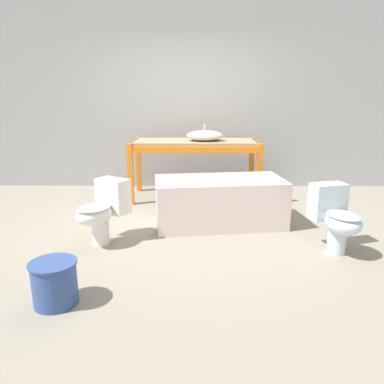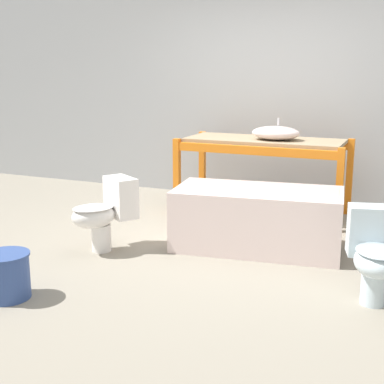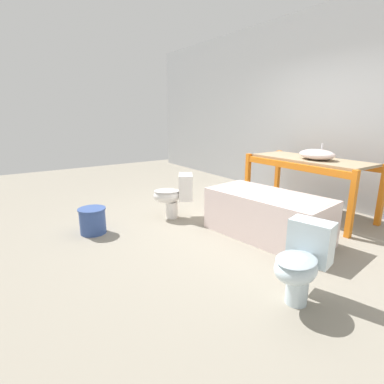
{
  "view_description": "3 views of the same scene",
  "coord_description": "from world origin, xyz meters",
  "px_view_note": "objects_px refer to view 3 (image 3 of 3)",
  "views": [
    {
      "loc": [
        0.14,
        -4.26,
        1.53
      ],
      "look_at": [
        0.11,
        -0.82,
        0.62
      ],
      "focal_mm": 35.0,
      "sensor_mm": 36.0,
      "label": 1
    },
    {
      "loc": [
        1.75,
        -4.53,
        1.61
      ],
      "look_at": [
        0.16,
        -0.86,
        0.69
      ],
      "focal_mm": 50.0,
      "sensor_mm": 36.0,
      "label": 2
    },
    {
      "loc": [
        2.84,
        -2.74,
        1.51
      ],
      "look_at": [
        0.06,
        -0.85,
        0.63
      ],
      "focal_mm": 28.0,
      "sensor_mm": 36.0,
      "label": 3
    }
  ],
  "objects_px": {
    "toilet_far": "(302,260)",
    "bathtub_main": "(267,212)",
    "toilet_near": "(175,194)",
    "sink_basin": "(317,154)",
    "bucket_white": "(93,220)"
  },
  "relations": [
    {
      "from": "bathtub_main",
      "to": "bucket_white",
      "type": "relative_size",
      "value": 4.53
    },
    {
      "from": "bathtub_main",
      "to": "bucket_white",
      "type": "xyz_separation_m",
      "value": [
        -1.33,
        -1.78,
        -0.14
      ]
    },
    {
      "from": "toilet_near",
      "to": "bucket_white",
      "type": "bearing_deg",
      "value": -61.54
    },
    {
      "from": "sink_basin",
      "to": "bucket_white",
      "type": "height_order",
      "value": "sink_basin"
    },
    {
      "from": "toilet_far",
      "to": "bathtub_main",
      "type": "bearing_deg",
      "value": 129.39
    },
    {
      "from": "bathtub_main",
      "to": "toilet_near",
      "type": "distance_m",
      "value": 1.38
    },
    {
      "from": "toilet_near",
      "to": "toilet_far",
      "type": "bearing_deg",
      "value": 27.44
    },
    {
      "from": "sink_basin",
      "to": "toilet_near",
      "type": "xyz_separation_m",
      "value": [
        -1.1,
        -1.75,
        -0.57
      ]
    },
    {
      "from": "sink_basin",
      "to": "toilet_far",
      "type": "relative_size",
      "value": 0.8
    },
    {
      "from": "toilet_near",
      "to": "toilet_far",
      "type": "height_order",
      "value": "same"
    },
    {
      "from": "bathtub_main",
      "to": "sink_basin",
      "type": "bearing_deg",
      "value": 89.93
    },
    {
      "from": "sink_basin",
      "to": "bathtub_main",
      "type": "bearing_deg",
      "value": -82.5
    },
    {
      "from": "sink_basin",
      "to": "bucket_white",
      "type": "relative_size",
      "value": 1.52
    },
    {
      "from": "bathtub_main",
      "to": "toilet_near",
      "type": "relative_size",
      "value": 2.4
    },
    {
      "from": "toilet_near",
      "to": "bucket_white",
      "type": "distance_m",
      "value": 1.21
    }
  ]
}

